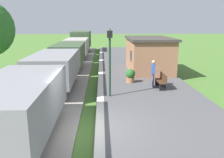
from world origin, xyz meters
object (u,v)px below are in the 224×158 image
Objects in this scene: station_hut at (149,54)px; bench_near_hut at (161,81)px; freight_train at (70,53)px; potted_planter at (130,76)px; person_waiting at (153,72)px; bench_down_platform at (136,56)px; lamp_post_near at (110,50)px.

bench_near_hut is (-0.22, -5.36, -0.93)m from station_hut.
freight_train reaches higher than bench_near_hut.
station_hut reaches higher than potted_planter.
potted_planter is at bearing -28.90° from person_waiting.
bench_down_platform is (6.58, 3.10, -0.74)m from freight_train.
freight_train is 9.85m from lamp_post_near.
bench_near_hut is at bearing -90.00° from bench_down_platform.
station_hut is at bearing -18.70° from freight_train.
freight_train is 9.58m from person_waiting.
station_hut is 5.45m from bench_near_hut.
lamp_post_near is (-3.25, -1.51, 2.08)m from bench_near_hut.
bench_near_hut is at bearing -92.34° from station_hut.
potted_planter is at bearing -100.70° from bench_down_platform.
potted_planter is (-1.75, -9.27, 0.00)m from bench_down_platform.
potted_planter is at bearing -51.98° from freight_train.
potted_planter is (-1.28, 1.21, -0.46)m from person_waiting.
station_hut is at bearing -87.68° from bench_down_platform.
bench_near_hut is 1.64× the size of potted_planter.
bench_down_platform is at bearing 75.15° from lamp_post_near.
person_waiting is at bearing -50.43° from freight_train.
freight_train is 21.73× the size of bench_near_hut.
lamp_post_near is (-3.47, -6.87, 1.15)m from station_hut.
lamp_post_near is (-2.77, -1.78, 1.62)m from person_waiting.
station_hut reaches higher than bench_down_platform.
bench_down_platform is (0.00, 10.76, 0.00)m from bench_near_hut.
station_hut is 6.33× the size of potted_planter.
person_waiting is at bearing 32.74° from lamp_post_near.
bench_down_platform is 10.51m from person_waiting.
lamp_post_near is (3.33, -9.17, 1.34)m from freight_train.
potted_planter is (-1.97, -3.87, -0.93)m from station_hut.
potted_planter is (4.83, -6.17, -0.74)m from freight_train.
bench_near_hut is (6.58, -7.66, -0.74)m from freight_train.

